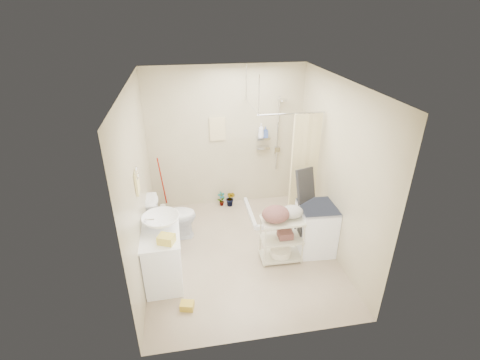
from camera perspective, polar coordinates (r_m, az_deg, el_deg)
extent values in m
plane|color=tan|center=(5.56, 0.19, -11.72)|extent=(3.20, 3.20, 0.00)
cube|color=silver|center=(4.43, 0.25, 15.61)|extent=(2.80, 3.20, 0.04)
cube|color=beige|center=(6.31, -2.32, 6.76)|extent=(2.80, 0.04, 2.60)
cube|color=beige|center=(3.53, 4.81, -11.10)|extent=(2.80, 0.04, 2.60)
cube|color=beige|center=(4.84, -16.34, -0.89)|extent=(0.04, 3.20, 2.60)
cube|color=beige|center=(5.26, 15.42, 1.52)|extent=(0.04, 3.20, 2.60)
cube|color=white|center=(4.98, -12.58, -11.82)|extent=(0.53, 0.92, 0.80)
imported|color=white|center=(4.76, -12.83, -6.65)|extent=(0.55, 0.55, 0.17)
cube|color=#EAD34F|center=(4.47, -12.00, -9.48)|extent=(0.24, 0.22, 0.11)
cube|color=gold|center=(4.72, -8.68, -19.56)|extent=(0.28, 0.24, 0.13)
imported|color=silver|center=(5.77, -11.13, -5.92)|extent=(0.79, 0.47, 0.78)
imported|color=brown|center=(6.66, -3.07, -3.12)|extent=(0.18, 0.16, 0.29)
imported|color=maroon|center=(6.63, -1.56, -3.07)|extent=(0.23, 0.22, 0.32)
cube|color=beige|center=(6.21, -3.71, 8.34)|extent=(0.28, 0.03, 0.42)
imported|color=white|center=(6.28, 3.48, 8.07)|extent=(0.11, 0.11, 0.26)
imported|color=#3B5092|center=(6.34, 4.19, 7.88)|extent=(0.09, 0.09, 0.18)
cube|color=white|center=(5.50, 12.31, -7.76)|extent=(0.57, 0.59, 0.79)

